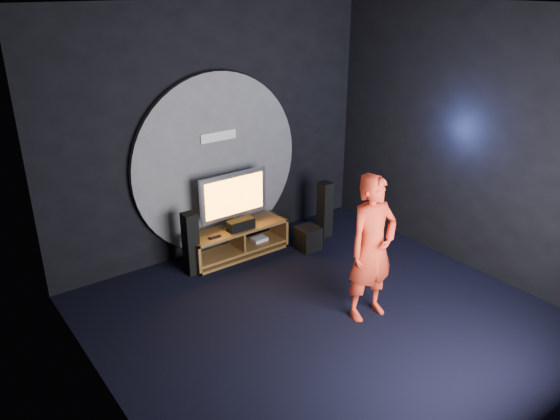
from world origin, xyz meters
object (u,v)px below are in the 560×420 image
object	(u,v)px
player	(372,248)
tower_speaker_right	(325,209)
tv	(234,197)
tower_speaker_left	(191,244)
media_console	(238,243)
subwoofer	(308,238)

from	to	relation	value
player	tower_speaker_right	bearing A→B (deg)	67.23
tv	tower_speaker_left	size ratio (longest dim) A/B	1.19
tower_speaker_right	player	size ratio (longest dim) A/B	0.50
tower_speaker_left	player	bearing A→B (deg)	-60.36
media_console	subwoofer	size ratio (longest dim) A/B	4.31
media_console	tower_speaker_left	world-z (taller)	tower_speaker_left
subwoofer	player	size ratio (longest dim) A/B	0.20
media_console	tower_speaker_left	xyz separation A→B (m)	(-0.79, -0.07, 0.25)
media_console	player	distance (m)	2.36
tower_speaker_left	tower_speaker_right	distance (m)	2.24
media_console	tower_speaker_right	distance (m)	1.48
media_console	tower_speaker_right	world-z (taller)	tower_speaker_right
tower_speaker_left	subwoofer	xyz separation A→B (m)	(1.73, -0.38, -0.27)
tower_speaker_right	player	bearing A→B (deg)	-117.02
tv	player	world-z (taller)	player
tv	player	size ratio (longest dim) A/B	0.59
tower_speaker_right	player	xyz separation A→B (m)	(-1.01, -1.98, 0.45)
tower_speaker_left	tv	bearing A→B (deg)	9.93
tower_speaker_left	tower_speaker_right	xyz separation A→B (m)	(2.23, -0.17, 0.00)
tower_speaker_left	player	world-z (taller)	player
tv	tower_speaker_left	xyz separation A→B (m)	(-0.78, -0.14, -0.44)
tower_speaker_left	subwoofer	size ratio (longest dim) A/B	2.52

